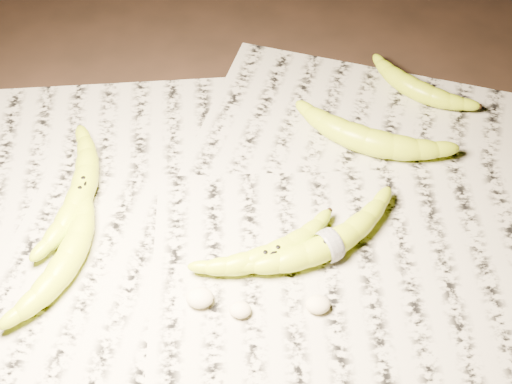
{
  "coord_description": "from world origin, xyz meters",
  "views": [
    {
      "loc": [
        -0.02,
        -0.59,
        0.76
      ],
      "look_at": [
        -0.01,
        0.01,
        0.05
      ],
      "focal_mm": 50.0,
      "sensor_mm": 36.0,
      "label": 1
    }
  ],
  "objects_px": {
    "banana_left_a": "(82,189)",
    "banana_taped": "(329,244)",
    "banana_center": "(271,253)",
    "banana_upper_a": "(368,139)",
    "banana_upper_b": "(416,87)",
    "banana_left_b": "(68,258)"
  },
  "relations": [
    {
      "from": "banana_left_b",
      "to": "banana_center",
      "type": "xyz_separation_m",
      "value": [
        0.25,
        0.01,
        -0.0
      ]
    },
    {
      "from": "banana_left_a",
      "to": "banana_left_b",
      "type": "relative_size",
      "value": 1.09
    },
    {
      "from": "banana_left_b",
      "to": "banana_upper_a",
      "type": "bearing_deg",
      "value": -44.93
    },
    {
      "from": "banana_upper_a",
      "to": "banana_upper_b",
      "type": "distance_m",
      "value": 0.14
    },
    {
      "from": "banana_left_b",
      "to": "banana_upper_a",
      "type": "distance_m",
      "value": 0.45
    },
    {
      "from": "banana_left_a",
      "to": "banana_taped",
      "type": "height_order",
      "value": "same"
    },
    {
      "from": "banana_upper_a",
      "to": "banana_upper_b",
      "type": "height_order",
      "value": "banana_upper_a"
    },
    {
      "from": "banana_center",
      "to": "banana_upper_b",
      "type": "relative_size",
      "value": 1.09
    },
    {
      "from": "banana_left_a",
      "to": "banana_center",
      "type": "distance_m",
      "value": 0.28
    },
    {
      "from": "banana_center",
      "to": "banana_upper_b",
      "type": "bearing_deg",
      "value": 28.13
    },
    {
      "from": "banana_center",
      "to": "banana_taped",
      "type": "height_order",
      "value": "banana_taped"
    },
    {
      "from": "banana_upper_a",
      "to": "banana_upper_b",
      "type": "bearing_deg",
      "value": 76.42
    },
    {
      "from": "banana_left_a",
      "to": "banana_taped",
      "type": "bearing_deg",
      "value": -99.68
    },
    {
      "from": "banana_center",
      "to": "banana_taped",
      "type": "distance_m",
      "value": 0.08
    },
    {
      "from": "banana_left_a",
      "to": "banana_upper_b",
      "type": "height_order",
      "value": "banana_left_a"
    },
    {
      "from": "banana_taped",
      "to": "banana_center",
      "type": "bearing_deg",
      "value": 159.45
    },
    {
      "from": "banana_center",
      "to": "banana_taped",
      "type": "xyz_separation_m",
      "value": [
        0.07,
        0.01,
        0.0
      ]
    },
    {
      "from": "banana_center",
      "to": "banana_upper_a",
      "type": "height_order",
      "value": "banana_upper_a"
    },
    {
      "from": "banana_center",
      "to": "banana_left_a",
      "type": "bearing_deg",
      "value": 131.69
    },
    {
      "from": "banana_taped",
      "to": "banana_upper_b",
      "type": "xyz_separation_m",
      "value": [
        0.16,
        0.3,
        -0.0
      ]
    },
    {
      "from": "banana_upper_a",
      "to": "banana_upper_b",
      "type": "relative_size",
      "value": 1.31
    },
    {
      "from": "banana_left_a",
      "to": "banana_taped",
      "type": "distance_m",
      "value": 0.34
    }
  ]
}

